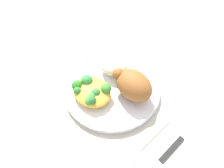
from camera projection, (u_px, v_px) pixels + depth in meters
ground_plane at (112, 90)px, 0.56m from camera, size 2.00×2.00×0.00m
plate at (112, 88)px, 0.55m from camera, size 0.26×0.26×0.02m
roasted_chicken at (133, 85)px, 0.50m from camera, size 0.11×0.07×0.07m
rice_pile at (113, 64)px, 0.56m from camera, size 0.08×0.07×0.05m
mac_cheese_with_broccoli at (91, 91)px, 0.51m from camera, size 0.11×0.09×0.04m
fork at (147, 142)px, 0.47m from camera, size 0.02×0.14×0.01m
knife at (161, 161)px, 0.44m from camera, size 0.02×0.19×0.01m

